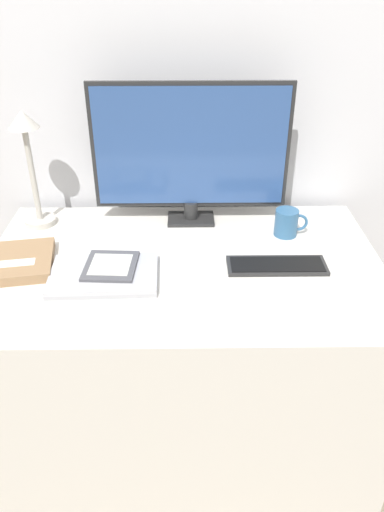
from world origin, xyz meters
name	(u,v)px	position (x,y,z in m)	size (l,w,h in m)	color
ground_plane	(185,450)	(0.00, 0.00, 0.00)	(10.00, 10.00, 0.00)	gray
wall_back	(182,81)	(0.00, 0.58, 1.20)	(3.60, 0.05, 2.40)	silver
desk	(184,353)	(0.00, 0.11, 0.38)	(1.24, 0.80, 0.75)	silver
monitor	(191,151)	(0.03, 0.40, 1.01)	(0.67, 0.11, 0.49)	#262626
keyboard	(277,265)	(0.29, 0.08, 0.76)	(0.30, 0.11, 0.01)	#282828
laptop	(104,275)	(-0.23, 0.02, 0.76)	(0.32, 0.22, 0.03)	#A3A3A8
ereader	(111,266)	(-0.22, 0.05, 0.78)	(0.16, 0.17, 0.01)	#4C4C51
desk_lamp	(29,154)	(-0.51, 0.38, 1.01)	(0.11, 0.11, 0.40)	#BCB7AD
notebook	(21,262)	(-0.50, 0.10, 0.77)	(0.23, 0.25, 0.03)	#93704C
coffee_mug	(287,223)	(0.35, 0.29, 0.80)	(0.11, 0.08, 0.09)	#336089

